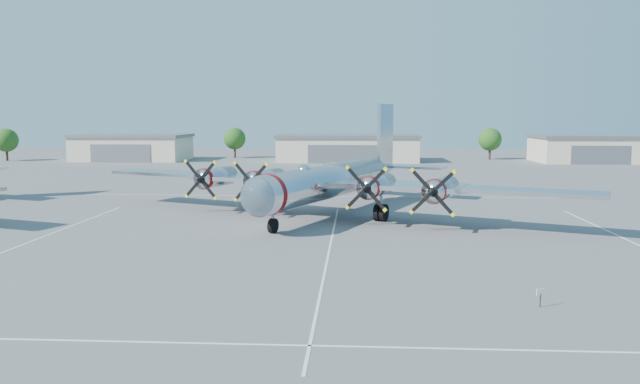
# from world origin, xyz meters

# --- Properties ---
(ground) EXTENTS (260.00, 260.00, 0.00)m
(ground) POSITION_xyz_m (0.00, 0.00, 0.00)
(ground) COLOR #5A5A5C
(ground) RESTS_ON ground
(parking_lines) EXTENTS (60.00, 50.08, 0.01)m
(parking_lines) POSITION_xyz_m (0.00, -1.75, 0.01)
(parking_lines) COLOR silver
(parking_lines) RESTS_ON ground
(hangar_west) EXTENTS (22.60, 14.60, 5.40)m
(hangar_west) POSITION_xyz_m (-45.00, 81.96, 2.71)
(hangar_west) COLOR beige
(hangar_west) RESTS_ON ground
(hangar_center) EXTENTS (28.60, 14.60, 5.40)m
(hangar_center) POSITION_xyz_m (0.00, 81.96, 2.71)
(hangar_center) COLOR beige
(hangar_center) RESTS_ON ground
(hangar_east) EXTENTS (20.60, 14.60, 5.40)m
(hangar_east) POSITION_xyz_m (48.00, 81.96, 2.71)
(hangar_east) COLOR beige
(hangar_east) RESTS_ON ground
(tree_far_west) EXTENTS (4.80, 4.80, 6.64)m
(tree_far_west) POSITION_xyz_m (-70.00, 78.00, 4.22)
(tree_far_west) COLOR #382619
(tree_far_west) RESTS_ON ground
(tree_west) EXTENTS (4.80, 4.80, 6.64)m
(tree_west) POSITION_xyz_m (-25.00, 90.00, 4.22)
(tree_west) COLOR #382619
(tree_west) RESTS_ON ground
(tree_east) EXTENTS (4.80, 4.80, 6.64)m
(tree_east) POSITION_xyz_m (30.00, 88.00, 4.22)
(tree_east) COLOR #382619
(tree_east) RESTS_ON ground
(main_bomber_b29) EXTENTS (56.43, 48.45, 10.51)m
(main_bomber_b29) POSITION_xyz_m (-0.35, 12.27, 0.00)
(main_bomber_b29) COLOR silver
(main_bomber_b29) RESTS_ON ground
(info_placard) EXTENTS (0.46, 0.22, 0.92)m
(info_placard) POSITION_xyz_m (10.72, -16.27, 0.65)
(info_placard) COLOR black
(info_placard) RESTS_ON ground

